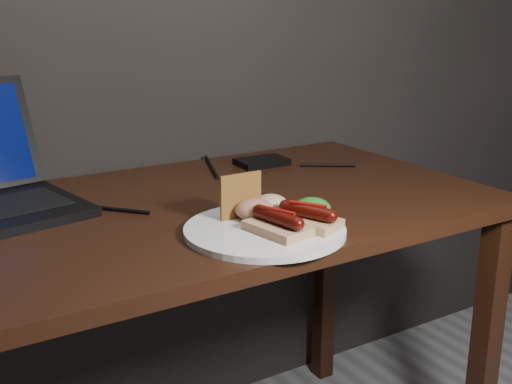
{
  "coord_description": "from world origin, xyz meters",
  "views": [
    {
      "loc": [
        -0.48,
        0.24,
        1.15
      ],
      "look_at": [
        0.1,
        1.19,
        0.82
      ],
      "focal_mm": 45.0,
      "sensor_mm": 36.0,
      "label": 1
    }
  ],
  "objects": [
    {
      "name": "desk",
      "position": [
        0.0,
        1.38,
        0.66
      ],
      "size": [
        1.4,
        0.7,
        0.75
      ],
      "color": "#331B0C",
      "rests_on": "ground"
    },
    {
      "name": "hard_drive",
      "position": [
        0.37,
        1.59,
        0.76
      ],
      "size": [
        0.13,
        0.09,
        0.02
      ],
      "primitive_type": "cube",
      "rotation": [
        0.0,
        0.0,
        -0.03
      ],
      "color": "black",
      "rests_on": "desk"
    },
    {
      "name": "desk_cables",
      "position": [
        0.01,
        1.51,
        0.75
      ],
      "size": [
        1.06,
        0.37,
        0.01
      ],
      "color": "black",
      "rests_on": "desk"
    },
    {
      "name": "plate",
      "position": [
        0.1,
        1.16,
        0.76
      ],
      "size": [
        0.37,
        0.37,
        0.01
      ],
      "primitive_type": "cylinder",
      "rotation": [
        0.0,
        0.0,
        -0.3
      ],
      "color": "white",
      "rests_on": "desk"
    },
    {
      "name": "bread_sausage_center",
      "position": [
        0.1,
        1.12,
        0.78
      ],
      "size": [
        0.09,
        0.13,
        0.04
      ],
      "color": "tan",
      "rests_on": "plate"
    },
    {
      "name": "bread_sausage_right",
      "position": [
        0.17,
        1.12,
        0.78
      ],
      "size": [
        0.11,
        0.13,
        0.04
      ],
      "color": "tan",
      "rests_on": "plate"
    },
    {
      "name": "crispbread",
      "position": [
        0.09,
        1.23,
        0.8
      ],
      "size": [
        0.09,
        0.01,
        0.08
      ],
      "primitive_type": "cube",
      "color": "#A6732D",
      "rests_on": "plate"
    },
    {
      "name": "salad_greens",
      "position": [
        0.2,
        1.15,
        0.78
      ],
      "size": [
        0.07,
        0.07,
        0.04
      ],
      "primitive_type": "ellipsoid",
      "color": "#115811",
      "rests_on": "plate"
    },
    {
      "name": "salsa_mound",
      "position": [
        0.1,
        1.2,
        0.78
      ],
      "size": [
        0.07,
        0.07,
        0.04
      ],
      "primitive_type": "ellipsoid",
      "color": "maroon",
      "rests_on": "plate"
    },
    {
      "name": "coleslaw_mound",
      "position": [
        0.15,
        1.22,
        0.78
      ],
      "size": [
        0.06,
        0.06,
        0.04
      ],
      "primitive_type": "ellipsoid",
      "color": "beige",
      "rests_on": "plate"
    }
  ]
}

